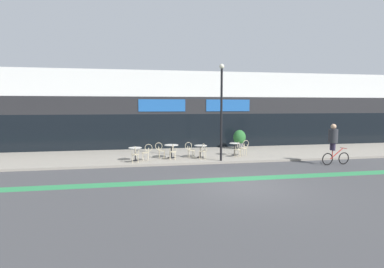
% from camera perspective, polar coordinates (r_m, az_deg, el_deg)
% --- Properties ---
extents(ground_plane, '(120.00, 120.00, 0.00)m').
position_cam_1_polar(ground_plane, '(11.91, 10.19, -9.80)').
color(ground_plane, '#424244').
extents(sidewalk_slab, '(40.00, 5.50, 0.12)m').
position_cam_1_polar(sidewalk_slab, '(18.70, 2.33, -3.95)').
color(sidewalk_slab, gray).
rests_on(sidewalk_slab, ground).
extents(storefront_facade, '(40.00, 4.06, 5.51)m').
position_cam_1_polar(storefront_facade, '(23.07, -0.25, 4.53)').
color(storefront_facade, silver).
rests_on(storefront_facade, ground).
extents(bike_lane_stripe, '(36.00, 0.70, 0.01)m').
position_cam_1_polar(bike_lane_stripe, '(12.97, 8.34, -8.48)').
color(bike_lane_stripe, '#2D844C').
rests_on(bike_lane_stripe, ground).
extents(bistro_table_0, '(0.71, 0.71, 0.73)m').
position_cam_1_polar(bistro_table_0, '(16.52, -10.76, -3.26)').
color(bistro_table_0, black).
rests_on(bistro_table_0, sidewalk_slab).
extents(bistro_table_1, '(0.79, 0.79, 0.75)m').
position_cam_1_polar(bistro_table_1, '(17.17, -3.95, -2.76)').
color(bistro_table_1, black).
rests_on(bistro_table_1, sidewalk_slab).
extents(bistro_table_2, '(0.74, 0.74, 0.70)m').
position_cam_1_polar(bistro_table_2, '(17.31, 1.64, -2.82)').
color(bistro_table_2, black).
rests_on(bistro_table_2, sidewalk_slab).
extents(bistro_table_3, '(0.62, 0.62, 0.75)m').
position_cam_1_polar(bistro_table_3, '(18.15, 8.11, -2.42)').
color(bistro_table_3, black).
rests_on(bistro_table_3, sidewalk_slab).
extents(cafe_chair_0_near, '(0.42, 0.59, 0.90)m').
position_cam_1_polar(cafe_chair_0_near, '(15.90, -10.76, -3.61)').
color(cafe_chair_0_near, beige).
rests_on(cafe_chair_0_near, sidewalk_slab).
extents(cafe_chair_0_side, '(0.59, 0.42, 0.90)m').
position_cam_1_polar(cafe_chair_0_side, '(16.52, -8.59, -3.23)').
color(cafe_chair_0_side, beige).
rests_on(cafe_chair_0_side, sidewalk_slab).
extents(cafe_chair_1_near, '(0.41, 0.58, 0.90)m').
position_cam_1_polar(cafe_chair_1_near, '(16.56, -3.69, -3.16)').
color(cafe_chair_1_near, beige).
rests_on(cafe_chair_1_near, sidewalk_slab).
extents(cafe_chair_1_side, '(0.58, 0.41, 0.90)m').
position_cam_1_polar(cafe_chair_1_side, '(17.11, -6.03, -2.90)').
color(cafe_chair_1_side, beige).
rests_on(cafe_chair_1_side, sidewalk_slab).
extents(cafe_chair_2_near, '(0.44, 0.60, 0.90)m').
position_cam_1_polar(cafe_chair_2_near, '(16.71, 2.12, -3.08)').
color(cafe_chair_2_near, beige).
rests_on(cafe_chair_2_near, sidewalk_slab).
extents(cafe_chair_2_side, '(0.60, 0.44, 0.90)m').
position_cam_1_polar(cafe_chair_2_side, '(17.18, -0.39, -2.84)').
color(cafe_chair_2_side, beige).
rests_on(cafe_chair_2_side, sidewalk_slab).
extents(cafe_chair_3_near, '(0.40, 0.57, 0.90)m').
position_cam_1_polar(cafe_chair_3_near, '(17.57, 8.76, -2.72)').
color(cafe_chair_3_near, beige).
rests_on(cafe_chair_3_near, sidewalk_slab).
extents(cafe_chair_3_side, '(0.60, 0.45, 0.90)m').
position_cam_1_polar(cafe_chair_3_side, '(18.37, 9.95, -2.38)').
color(cafe_chair_3_side, beige).
rests_on(cafe_chair_3_side, sidewalk_slab).
extents(planter_pot, '(0.85, 0.85, 1.31)m').
position_cam_1_polar(planter_pot, '(20.94, 9.03, -0.85)').
color(planter_pot, '#4C4C51').
rests_on(planter_pot, sidewalk_slab).
extents(lamp_post, '(0.26, 0.26, 5.18)m').
position_cam_1_polar(lamp_post, '(16.12, 5.63, 5.42)').
color(lamp_post, black).
rests_on(lamp_post, sidewalk_slab).
extents(cyclist_0, '(1.64, 0.53, 2.16)m').
position_cam_1_polar(cyclist_0, '(17.28, 25.36, -1.10)').
color(cyclist_0, black).
rests_on(cyclist_0, ground).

